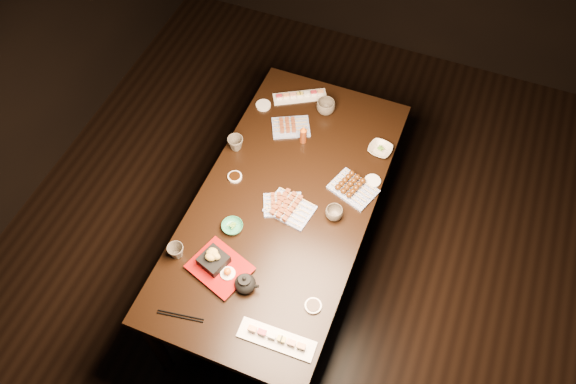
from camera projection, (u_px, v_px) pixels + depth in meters
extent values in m
plane|color=black|center=(294.00, 311.00, 3.41)|extent=(5.00, 5.00, 0.00)
cube|color=black|center=(285.00, 236.00, 3.27)|extent=(0.92, 1.81, 0.75)
imported|color=#2D8A5D|center=(232.00, 227.00, 2.86)|extent=(0.13, 0.13, 0.03)
imported|color=beige|center=(380.00, 150.00, 3.14)|extent=(0.15, 0.15, 0.03)
imported|color=#4D463B|center=(176.00, 251.00, 2.75)|extent=(0.10, 0.10, 0.08)
imported|color=#4D463B|center=(334.00, 213.00, 2.88)|extent=(0.10, 0.10, 0.07)
imported|color=#4D463B|center=(236.00, 143.00, 3.13)|extent=(0.11, 0.11, 0.08)
imported|color=#4D463B|center=(326.00, 107.00, 3.28)|extent=(0.11, 0.11, 0.09)
cylinder|color=#61260D|center=(303.00, 134.00, 3.14)|extent=(0.05, 0.05, 0.12)
cylinder|color=white|center=(235.00, 177.00, 3.04)|extent=(0.09, 0.09, 0.01)
cylinder|color=white|center=(372.00, 181.00, 3.03)|extent=(0.09, 0.09, 0.02)
cylinder|color=white|center=(313.00, 306.00, 2.63)|extent=(0.10, 0.10, 0.01)
cylinder|color=white|center=(263.00, 105.00, 3.33)|extent=(0.12, 0.12, 0.02)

